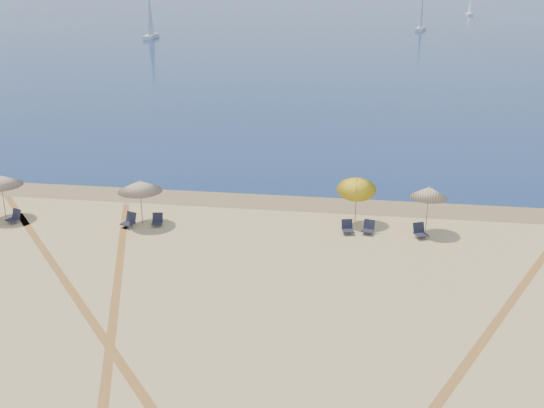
{
  "coord_description": "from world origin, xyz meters",
  "views": [
    {
      "loc": [
        4.48,
        -10.36,
        12.65
      ],
      "look_at": [
        0.0,
        20.0,
        1.3
      ],
      "focal_mm": 42.5,
      "sensor_mm": 36.0,
      "label": 1
    }
  ],
  "objects_px": {
    "chair_4": "(157,220)",
    "sailboat_1": "(150,23)",
    "umbrella_1": "(0,180)",
    "chair_2": "(14,217)",
    "sailboat_0": "(470,7)",
    "umbrella_3": "(357,185)",
    "chair_3": "(129,220)",
    "sailboat_2": "(421,18)",
    "umbrella_4": "(429,192)",
    "umbrella_2": "(140,186)",
    "chair_5": "(347,227)",
    "chair_7": "(420,231)",
    "chair_6": "(368,228)"
  },
  "relations": [
    {
      "from": "umbrella_2",
      "to": "chair_6",
      "type": "distance_m",
      "value": 11.87
    },
    {
      "from": "umbrella_3",
      "to": "chair_4",
      "type": "distance_m",
      "value": 10.48
    },
    {
      "from": "umbrella_1",
      "to": "sailboat_2",
      "type": "xyz_separation_m",
      "value": [
        29.4,
        113.07,
        0.51
      ]
    },
    {
      "from": "chair_5",
      "to": "sailboat_1",
      "type": "height_order",
      "value": "sailboat_1"
    },
    {
      "from": "umbrella_4",
      "to": "sailboat_0",
      "type": "height_order",
      "value": "sailboat_0"
    },
    {
      "from": "chair_6",
      "to": "chair_5",
      "type": "bearing_deg",
      "value": -158.64
    },
    {
      "from": "umbrella_1",
      "to": "sailboat_0",
      "type": "relative_size",
      "value": 0.34
    },
    {
      "from": "umbrella_3",
      "to": "sailboat_2",
      "type": "bearing_deg",
      "value": 84.45
    },
    {
      "from": "umbrella_3",
      "to": "sailboat_0",
      "type": "height_order",
      "value": "sailboat_0"
    },
    {
      "from": "sailboat_2",
      "to": "sailboat_1",
      "type": "bearing_deg",
      "value": -143.73
    },
    {
      "from": "umbrella_2",
      "to": "sailboat_0",
      "type": "relative_size",
      "value": 0.33
    },
    {
      "from": "chair_2",
      "to": "chair_5",
      "type": "height_order",
      "value": "chair_2"
    },
    {
      "from": "umbrella_2",
      "to": "chair_4",
      "type": "relative_size",
      "value": 3.41
    },
    {
      "from": "umbrella_3",
      "to": "sailboat_2",
      "type": "distance_m",
      "value": 111.7
    },
    {
      "from": "umbrella_1",
      "to": "umbrella_3",
      "type": "relative_size",
      "value": 0.89
    },
    {
      "from": "umbrella_3",
      "to": "chair_3",
      "type": "distance_m",
      "value": 11.89
    },
    {
      "from": "umbrella_1",
      "to": "chair_2",
      "type": "bearing_deg",
      "value": -34.96
    },
    {
      "from": "umbrella_4",
      "to": "chair_4",
      "type": "distance_m",
      "value": 13.9
    },
    {
      "from": "umbrella_2",
      "to": "chair_6",
      "type": "relative_size",
      "value": 3.11
    },
    {
      "from": "umbrella_4",
      "to": "umbrella_2",
      "type": "bearing_deg",
      "value": -176.18
    },
    {
      "from": "chair_4",
      "to": "sailboat_1",
      "type": "xyz_separation_m",
      "value": [
        -30.07,
        89.43,
        2.53
      ]
    },
    {
      "from": "sailboat_2",
      "to": "sailboat_0",
      "type": "bearing_deg",
      "value": 82.57
    },
    {
      "from": "umbrella_3",
      "to": "chair_3",
      "type": "relative_size",
      "value": 3.13
    },
    {
      "from": "chair_3",
      "to": "umbrella_2",
      "type": "bearing_deg",
      "value": 65.35
    },
    {
      "from": "umbrella_1",
      "to": "umbrella_2",
      "type": "distance_m",
      "value": 7.56
    },
    {
      "from": "umbrella_3",
      "to": "sailboat_0",
      "type": "bearing_deg",
      "value": 80.32
    },
    {
      "from": "umbrella_2",
      "to": "chair_7",
      "type": "bearing_deg",
      "value": 0.95
    },
    {
      "from": "umbrella_4",
      "to": "sailboat_0",
      "type": "bearing_deg",
      "value": 81.61
    },
    {
      "from": "umbrella_1",
      "to": "sailboat_0",
      "type": "distance_m",
      "value": 166.95
    },
    {
      "from": "sailboat_2",
      "to": "umbrella_1",
      "type": "bearing_deg",
      "value": -93.1
    },
    {
      "from": "umbrella_3",
      "to": "umbrella_4",
      "type": "height_order",
      "value": "umbrella_3"
    },
    {
      "from": "umbrella_3",
      "to": "chair_4",
      "type": "relative_size",
      "value": 3.88
    },
    {
      "from": "chair_4",
      "to": "sailboat_1",
      "type": "distance_m",
      "value": 94.38
    },
    {
      "from": "umbrella_1",
      "to": "umbrella_2",
      "type": "height_order",
      "value": "umbrella_1"
    },
    {
      "from": "chair_2",
      "to": "chair_3",
      "type": "relative_size",
      "value": 0.96
    },
    {
      "from": "chair_4",
      "to": "sailboat_1",
      "type": "height_order",
      "value": "sailboat_1"
    },
    {
      "from": "umbrella_1",
      "to": "chair_4",
      "type": "height_order",
      "value": "umbrella_1"
    },
    {
      "from": "umbrella_1",
      "to": "chair_2",
      "type": "relative_size",
      "value": 2.88
    },
    {
      "from": "chair_5",
      "to": "umbrella_4",
      "type": "bearing_deg",
      "value": -3.58
    },
    {
      "from": "umbrella_1",
      "to": "chair_4",
      "type": "relative_size",
      "value": 3.45
    },
    {
      "from": "chair_2",
      "to": "chair_7",
      "type": "height_order",
      "value": "chair_7"
    },
    {
      "from": "chair_2",
      "to": "chair_4",
      "type": "height_order",
      "value": "chair_2"
    },
    {
      "from": "sailboat_1",
      "to": "umbrella_1",
      "type": "bearing_deg",
      "value": -80.52
    },
    {
      "from": "chair_4",
      "to": "sailboat_2",
      "type": "relative_size",
      "value": 0.08
    },
    {
      "from": "umbrella_3",
      "to": "sailboat_1",
      "type": "height_order",
      "value": "sailboat_1"
    },
    {
      "from": "umbrella_2",
      "to": "chair_5",
      "type": "xyz_separation_m",
      "value": [
        10.69,
        0.24,
        -1.75
      ]
    },
    {
      "from": "umbrella_2",
      "to": "sailboat_2",
      "type": "xyz_separation_m",
      "value": [
        21.85,
        112.82,
        0.54
      ]
    },
    {
      "from": "chair_2",
      "to": "sailboat_0",
      "type": "height_order",
      "value": "sailboat_0"
    },
    {
      "from": "sailboat_2",
      "to": "umbrella_3",
      "type": "bearing_deg",
      "value": -84.08
    },
    {
      "from": "chair_5",
      "to": "sailboat_0",
      "type": "bearing_deg",
      "value": 66.1
    }
  ]
}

